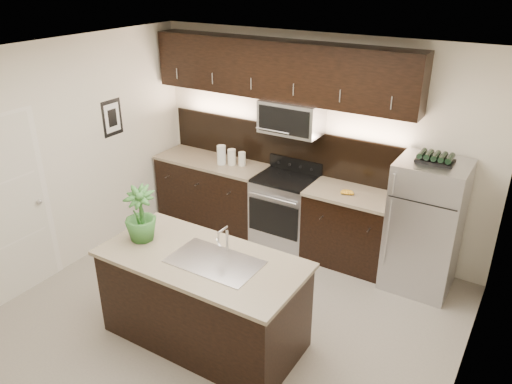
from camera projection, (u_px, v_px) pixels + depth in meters
ground at (229, 316)px, 5.31m from camera, size 4.50×4.50×0.00m
room_walls at (213, 168)px, 4.63m from camera, size 4.52×4.02×2.71m
counter_run at (271, 206)px, 6.64m from camera, size 3.51×0.65×0.94m
upper_fixtures at (281, 79)px, 6.04m from camera, size 3.49×0.40×1.66m
island at (204, 299)px, 4.82m from camera, size 1.96×0.96×0.94m
sink_faucet at (215, 260)px, 4.56m from camera, size 0.84×0.50×0.28m
refrigerator at (424, 226)px, 5.53m from camera, size 0.74×0.67×1.53m
wine_rack at (435, 158)px, 5.19m from camera, size 0.38×0.23×0.09m
plant at (140, 214)px, 4.81m from camera, size 0.40×0.40×0.56m
canisters at (229, 156)px, 6.70m from camera, size 0.37×0.21×0.26m
french_press at (395, 196)px, 5.59m from camera, size 0.10×0.10×0.28m
bananas at (343, 192)px, 5.89m from camera, size 0.19×0.17×0.05m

